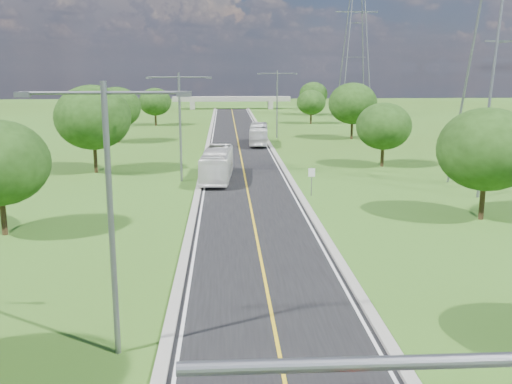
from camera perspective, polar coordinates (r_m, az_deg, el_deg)
ground at (r=68.61m, az=-1.53°, el=3.58°), size 260.00×260.00×0.00m
road at (r=74.54m, az=-1.67°, el=4.31°), size 8.00×150.00×0.06m
curb_left at (r=74.54m, az=-4.95°, el=4.33°), size 0.50×150.00×0.22m
curb_right at (r=74.76m, az=1.60°, el=4.39°), size 0.50×150.00×0.22m
speed_limit_sign at (r=47.16m, az=5.58°, el=1.48°), size 0.55×0.09×2.40m
overpass at (r=148.02m, az=-2.46°, el=9.22°), size 30.00×3.00×3.20m
streetlight_near_left at (r=20.69m, az=-14.42°, el=-0.59°), size 5.90×0.25×10.00m
streetlight_mid_left at (r=53.13m, az=-7.62°, el=7.38°), size 5.90×0.25×10.00m
streetlight_far_right at (r=86.27m, az=2.13°, el=9.34°), size 5.90×0.25×10.00m
power_tower_near at (r=53.57m, az=24.26°, el=15.12°), size 9.00×6.40×28.00m
power_tower_far at (r=125.98m, az=9.92°, el=13.78°), size 9.00×6.40×28.00m
tree_lc at (r=59.44m, az=-16.00°, el=7.17°), size 7.56×7.56×8.79m
tree_ld at (r=83.34m, az=-13.73°, el=8.22°), size 6.72×6.72×7.82m
tree_le at (r=106.70m, az=-10.06°, el=8.87°), size 5.88×5.88×6.84m
tree_rb at (r=42.19m, az=22.07°, el=3.97°), size 6.72×6.72×7.82m
tree_rc at (r=62.44m, az=12.65°, el=6.43°), size 5.88×5.88×6.84m
tree_rd at (r=86.06m, az=9.65°, el=8.72°), size 7.14×7.14×8.30m
tree_re at (r=109.22m, az=5.54°, el=8.91°), size 5.46×5.46×6.35m
tree_rf at (r=129.46m, az=5.76°, el=9.71°), size 6.30×6.30×7.33m
bus_outbound at (r=78.86m, az=0.28°, el=5.80°), size 3.06×10.17×2.79m
bus_inbound at (r=53.93m, az=-3.90°, el=2.81°), size 3.18×10.72×2.95m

